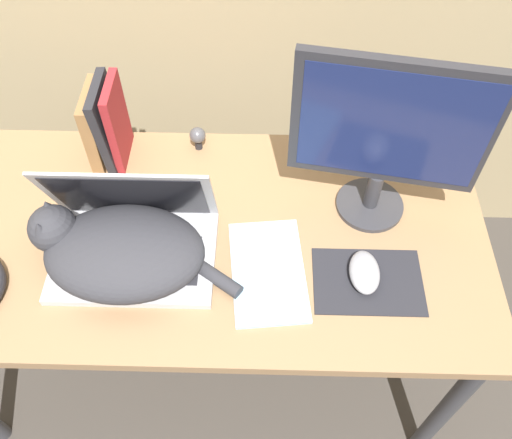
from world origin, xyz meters
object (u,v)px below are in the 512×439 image
object	(u,v)px
laptop	(133,238)
notepad	(268,271)
external_monitor	(388,136)
book_row	(106,124)
cat	(118,250)
computer_mouse	(364,272)
webcam	(198,136)

from	to	relation	value
laptop	notepad	world-z (taller)	laptop
external_monitor	book_row	world-z (taller)	external_monitor
cat	book_row	bearing A→B (deg)	103.57
cat	external_monitor	distance (m)	0.63
computer_mouse	notepad	bearing A→B (deg)	177.86
external_monitor	notepad	bearing A→B (deg)	-141.84
laptop	webcam	size ratio (longest dim) A/B	5.45
cat	external_monitor	world-z (taller)	external_monitor
book_row	notepad	world-z (taller)	book_row
external_monitor	cat	bearing A→B (deg)	-162.04
laptop	webcam	bearing A→B (deg)	71.02
cat	notepad	xyz separation A→B (m)	(0.33, -0.01, -0.06)
laptop	computer_mouse	distance (m)	0.52
notepad	book_row	bearing A→B (deg)	139.32
book_row	webcam	world-z (taller)	book_row
laptop	webcam	xyz separation A→B (m)	(0.11, 0.33, -0.01)
external_monitor	computer_mouse	xyz separation A→B (m)	(-0.03, -0.20, -0.22)
cat	computer_mouse	world-z (taller)	cat
cat	computer_mouse	distance (m)	0.54
book_row	webcam	size ratio (longest dim) A/B	3.41
cat	notepad	bearing A→B (deg)	-1.34
external_monitor	webcam	xyz separation A→B (m)	(-0.44, 0.19, -0.20)
cat	webcam	world-z (taller)	cat
external_monitor	webcam	size ratio (longest dim) A/B	6.40
laptop	external_monitor	xyz separation A→B (m)	(0.55, 0.14, 0.19)
webcam	computer_mouse	bearing A→B (deg)	-44.21
laptop	external_monitor	size ratio (longest dim) A/B	0.85
notepad	webcam	size ratio (longest dim) A/B	4.26
cat	notepad	distance (m)	0.33
laptop	cat	xyz separation A→B (m)	(-0.02, -0.04, 0.02)
cat	laptop	bearing A→B (deg)	61.47
computer_mouse	notepad	xyz separation A→B (m)	(-0.21, 0.01, -0.02)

